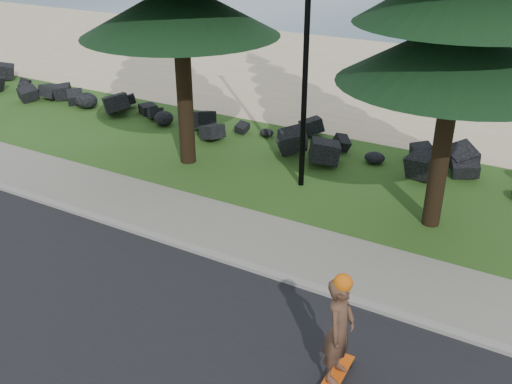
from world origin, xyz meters
TOP-DOWN VIEW (x-y plane):
  - ground at (0.00, 0.00)m, footprint 160.00×160.00m
  - road at (0.00, -4.50)m, footprint 160.00×7.00m
  - kerb at (0.00, -0.90)m, footprint 160.00×0.20m
  - sidewalk at (0.00, 0.20)m, footprint 160.00×2.00m
  - beach_sand at (0.00, 14.50)m, footprint 160.00×15.00m
  - seawall_boulders at (0.00, 5.60)m, footprint 60.00×2.40m
  - lamp_post at (0.00, 3.20)m, footprint 0.25×0.14m
  - skateboarder at (3.51, -2.86)m, footprint 0.43×1.04m

SIDE VIEW (x-z plane):
  - ground at x=0.00m, z-range 0.00..0.00m
  - seawall_boulders at x=0.00m, z-range -0.55..0.55m
  - beach_sand at x=0.00m, z-range 0.00..0.01m
  - road at x=0.00m, z-range 0.00..0.02m
  - sidewalk at x=0.00m, z-range 0.00..0.08m
  - kerb at x=0.00m, z-range 0.00..0.10m
  - skateboarder at x=3.51m, z-range 0.01..1.94m
  - lamp_post at x=0.00m, z-range 0.06..8.20m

